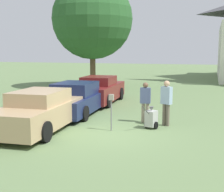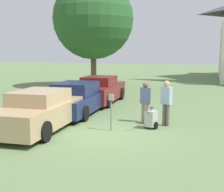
# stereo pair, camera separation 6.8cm
# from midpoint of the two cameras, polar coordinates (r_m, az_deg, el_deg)

# --- Properties ---
(ground_plane) EXTENTS (120.00, 120.00, 0.00)m
(ground_plane) POSITION_cam_midpoint_polar(r_m,az_deg,el_deg) (11.18, -1.18, -6.99)
(ground_plane) COLOR #607A4C
(parked_car_tan) EXTENTS (2.25, 5.34, 1.49)m
(parked_car_tan) POSITION_cam_midpoint_polar(r_m,az_deg,el_deg) (12.08, -12.78, -2.62)
(parked_car_tan) COLOR tan
(parked_car_tan) RESTS_ON ground_plane
(parked_car_navy) EXTENTS (2.27, 5.23, 1.48)m
(parked_car_navy) POSITION_cam_midpoint_polar(r_m,az_deg,el_deg) (14.85, -6.55, -0.56)
(parked_car_navy) COLOR #19234C
(parked_car_navy) RESTS_ON ground_plane
(parked_car_maroon) EXTENTS (2.19, 4.86, 1.52)m
(parked_car_maroon) POSITION_cam_midpoint_polar(r_m,az_deg,el_deg) (17.71, -2.38, 1.05)
(parked_car_maroon) COLOR maroon
(parked_car_maroon) RESTS_ON ground_plane
(parking_meter) EXTENTS (0.18, 0.09, 1.36)m
(parking_meter) POSITION_cam_midpoint_polar(r_m,az_deg,el_deg) (11.47, -0.30, -1.74)
(parking_meter) COLOR slate
(parking_meter) RESTS_ON ground_plane
(person_worker) EXTENTS (0.44, 0.26, 1.67)m
(person_worker) POSITION_cam_midpoint_polar(r_m,az_deg,el_deg) (12.86, 5.97, -0.70)
(person_worker) COLOR gray
(person_worker) RESTS_ON ground_plane
(person_supervisor) EXTENTS (0.47, 0.38, 1.79)m
(person_supervisor) POSITION_cam_midpoint_polar(r_m,az_deg,el_deg) (12.40, 9.75, -0.73)
(person_supervisor) COLOR #665B4C
(person_supervisor) RESTS_ON ground_plane
(equipment_cart) EXTENTS (0.53, 1.00, 1.00)m
(equipment_cart) POSITION_cam_midpoint_polar(r_m,az_deg,el_deg) (11.99, 7.02, -4.10)
(equipment_cart) COLOR #B2B2AD
(equipment_cart) RESTS_ON ground_plane
(shade_tree) EXTENTS (6.32, 6.32, 8.58)m
(shade_tree) POSITION_cam_midpoint_polar(r_m,az_deg,el_deg) (25.24, -3.69, 13.87)
(shade_tree) COLOR brown
(shade_tree) RESTS_ON ground_plane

